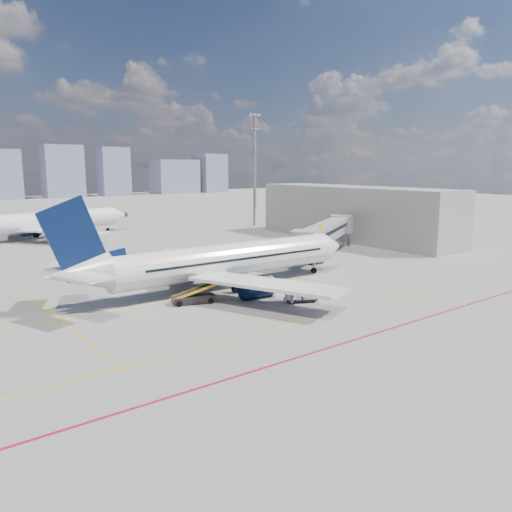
{
  "coord_description": "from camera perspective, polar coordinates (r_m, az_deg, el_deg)",
  "views": [
    {
      "loc": [
        -32.42,
        -37.72,
        13.92
      ],
      "look_at": [
        0.71,
        5.59,
        4.0
      ],
      "focal_mm": 35.0,
      "sensor_mm": 36.0,
      "label": 1
    }
  ],
  "objects": [
    {
      "name": "distant_skyline",
      "position": [
        232.27,
        -26.38,
        8.52
      ],
      "size": [
        251.18,
        15.56,
        31.12
      ],
      "color": "slate",
      "rests_on": "ground"
    },
    {
      "name": "ground",
      "position": [
        51.65,
        3.16,
        -5.34
      ],
      "size": [
        420.0,
        420.0,
        0.0
      ],
      "primitive_type": "plane",
      "color": "gray",
      "rests_on": "ground"
    },
    {
      "name": "main_aircraft",
      "position": [
        56.44,
        -4.28,
        -0.64
      ],
      "size": [
        38.68,
        33.7,
        11.27
      ],
      "rotation": [
        0.0,
        0.0,
        -0.02
      ],
      "color": "silver",
      "rests_on": "ground"
    },
    {
      "name": "second_aircraft",
      "position": [
        103.91,
        -23.68,
        3.53
      ],
      "size": [
        39.38,
        33.97,
        11.59
      ],
      "rotation": [
        0.0,
        0.0,
        0.2
      ],
      "color": "silver",
      "rests_on": "ground"
    },
    {
      "name": "floodlight_mast_far",
      "position": [
        160.63,
        -0.08,
        10.19
      ],
      "size": [
        3.2,
        0.61,
        25.45
      ],
      "color": "slate",
      "rests_on": "ground"
    },
    {
      "name": "ramp_worker",
      "position": [
        52.05,
        6.99,
        -4.22
      ],
      "size": [
        0.48,
        0.7,
        1.86
      ],
      "primitive_type": "imported",
      "rotation": [
        0.0,
        0.0,
        1.62
      ],
      "color": "yellow",
      "rests_on": "ground"
    },
    {
      "name": "terminal_block",
      "position": [
        96.83,
        11.22,
        4.83
      ],
      "size": [
        10.0,
        42.0,
        10.0
      ],
      "color": "gray",
      "rests_on": "ground"
    },
    {
      "name": "belt_loader",
      "position": [
        51.57,
        -7.0,
        -4.69
      ],
      "size": [
        6.18,
        3.05,
        2.49
      ],
      "rotation": [
        0.0,
        0.0,
        -0.3
      ],
      "color": "black",
      "rests_on": "ground"
    },
    {
      "name": "cargo_dolly",
      "position": [
        51.82,
        5.1,
        -4.21
      ],
      "size": [
        3.51,
        2.64,
        1.76
      ],
      "rotation": [
        0.0,
        0.0,
        -0.43
      ],
      "color": "black",
      "rests_on": "ground"
    },
    {
      "name": "floodlight_mast_ne",
      "position": [
        116.43,
        -0.2,
        10.15
      ],
      "size": [
        3.2,
        0.61,
        25.45
      ],
      "color": "slate",
      "rests_on": "ground"
    },
    {
      "name": "baggage_tug",
      "position": [
        51.67,
        4.33,
        -4.6
      ],
      "size": [
        2.18,
        1.64,
        1.36
      ],
      "rotation": [
        0.0,
        0.0,
        0.26
      ],
      "color": "silver",
      "rests_on": "ground"
    },
    {
      "name": "jet_bridge",
      "position": [
        78.84,
        8.2,
        2.79
      ],
      "size": [
        23.55,
        15.78,
        6.3
      ],
      "color": "gray",
      "rests_on": "ground"
    },
    {
      "name": "apron_markings",
      "position": [
        48.48,
        5.66,
        -6.42
      ],
      "size": [
        90.0,
        35.12,
        0.01
      ],
      "color": "#E3A70B",
      "rests_on": "ground"
    }
  ]
}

